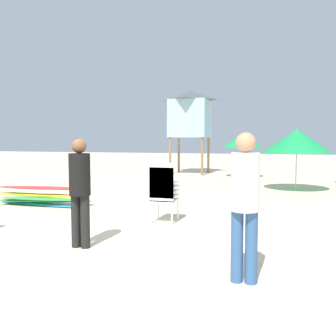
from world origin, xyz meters
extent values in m
plane|color=beige|center=(0.00, 0.00, 0.00)|extent=(80.00, 80.00, 0.00)
cube|color=white|center=(1.14, 1.55, 0.44)|extent=(0.48, 0.48, 0.04)
cube|color=white|center=(1.14, 1.33, 0.64)|extent=(0.48, 0.04, 0.40)
cube|color=white|center=(1.14, 1.55, 0.53)|extent=(0.48, 0.48, 0.04)
cube|color=white|center=(1.14, 1.33, 0.73)|extent=(0.48, 0.04, 0.40)
cube|color=white|center=(1.14, 1.55, 0.62)|extent=(0.48, 0.48, 0.04)
cube|color=white|center=(1.14, 1.33, 0.82)|extent=(0.48, 0.04, 0.40)
cube|color=white|center=(1.14, 1.55, 0.71)|extent=(0.48, 0.48, 0.04)
cube|color=white|center=(1.14, 1.33, 0.91)|extent=(0.48, 0.04, 0.40)
cube|color=white|center=(1.14, 1.55, 0.80)|extent=(0.48, 0.48, 0.04)
cube|color=white|center=(1.14, 1.33, 1.00)|extent=(0.48, 0.04, 0.40)
cylinder|color=white|center=(1.35, 1.76, 0.21)|extent=(0.04, 0.04, 0.42)
cylinder|color=white|center=(0.93, 1.76, 0.21)|extent=(0.04, 0.04, 0.42)
cylinder|color=white|center=(1.35, 1.34, 0.21)|extent=(0.04, 0.04, 0.42)
cylinder|color=white|center=(0.93, 1.34, 0.21)|extent=(0.04, 0.04, 0.42)
ellipsoid|color=#268CCC|center=(-2.37, 2.33, 0.04)|extent=(2.52, 0.37, 0.08)
ellipsoid|color=green|center=(-2.30, 2.41, 0.12)|extent=(2.45, 0.87, 0.08)
ellipsoid|color=green|center=(-2.32, 2.19, 0.20)|extent=(2.07, 0.44, 0.08)
ellipsoid|color=yellow|center=(-2.40, 2.30, 0.28)|extent=(2.48, 0.42, 0.08)
ellipsoid|color=white|center=(-2.43, 2.26, 0.36)|extent=(2.11, 0.38, 0.08)
ellipsoid|color=red|center=(-2.36, 2.42, 0.44)|extent=(2.45, 0.58, 0.08)
cylinder|color=#33598C|center=(2.87, -1.17, 0.42)|extent=(0.14, 0.14, 0.83)
cylinder|color=#33598C|center=(3.03, -1.17, 0.42)|extent=(0.14, 0.14, 0.83)
cylinder|color=white|center=(2.95, -1.17, 1.16)|extent=(0.32, 0.32, 0.66)
sphere|color=tan|center=(2.95, -1.17, 1.60)|extent=(0.23, 0.23, 0.23)
cylinder|color=black|center=(0.37, -0.51, 0.40)|extent=(0.14, 0.14, 0.80)
cylinder|color=black|center=(0.53, -0.51, 0.40)|extent=(0.14, 0.14, 0.80)
cylinder|color=black|center=(0.45, -0.51, 1.12)|extent=(0.32, 0.32, 0.63)
sphere|color=brown|center=(0.45, -0.51, 1.54)|extent=(0.22, 0.22, 0.22)
cylinder|color=olive|center=(-1.69, 11.32, 0.89)|extent=(0.12, 0.12, 1.79)
cylinder|color=olive|center=(-0.13, 11.32, 0.89)|extent=(0.12, 0.12, 1.79)
cylinder|color=olive|center=(-1.69, 12.88, 0.89)|extent=(0.12, 0.12, 1.79)
cylinder|color=olive|center=(-0.13, 12.88, 0.89)|extent=(0.12, 0.12, 1.79)
cube|color=#A2CEE1|center=(-0.91, 12.10, 2.69)|extent=(1.80, 1.80, 1.80)
pyramid|color=#4C5156|center=(-0.91, 12.10, 3.81)|extent=(1.98, 1.98, 0.45)
cylinder|color=beige|center=(1.74, 10.91, 0.97)|extent=(0.04, 0.04, 1.93)
cone|color=#19994C|center=(1.74, 10.91, 1.63)|extent=(1.74, 1.74, 0.61)
cylinder|color=beige|center=(3.85, 7.18, 1.00)|extent=(0.04, 0.04, 1.99)
cone|color=#19994C|center=(3.85, 7.18, 1.61)|extent=(2.18, 2.18, 0.76)
camera|label=1|loc=(3.31, -5.30, 1.62)|focal=38.81mm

